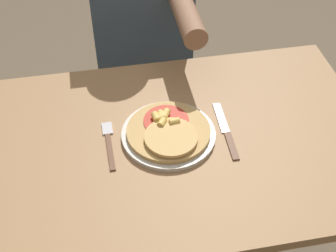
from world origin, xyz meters
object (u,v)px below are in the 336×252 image
(plate, at_px, (168,135))
(fork, at_px, (109,142))
(knife, at_px, (226,131))
(pizza, at_px, (168,131))
(person_diner, at_px, (142,22))
(dining_table, at_px, (170,171))

(plate, height_order, fork, plate)
(fork, xyz_separation_m, knife, (0.32, -0.02, 0.00))
(pizza, bearing_deg, fork, 176.60)
(pizza, xyz_separation_m, person_diner, (0.01, 0.60, -0.04))
(plate, distance_m, person_diner, 0.60)
(fork, bearing_deg, knife, -3.16)
(plate, xyz_separation_m, person_diner, (0.01, 0.60, -0.02))
(fork, relative_size, person_diner, 0.14)
(dining_table, xyz_separation_m, pizza, (-0.00, 0.02, 0.15))
(dining_table, relative_size, pizza, 5.00)
(pizza, bearing_deg, dining_table, -83.69)
(dining_table, relative_size, plate, 4.45)
(fork, xyz_separation_m, person_diner, (0.17, 0.59, -0.01))
(fork, height_order, person_diner, person_diner)
(knife, relative_size, person_diner, 0.18)
(dining_table, distance_m, plate, 0.13)
(knife, bearing_deg, person_diner, 103.53)
(person_diner, bearing_deg, dining_table, -91.12)
(knife, xyz_separation_m, person_diner, (-0.15, 0.61, -0.01))
(dining_table, height_order, fork, fork)
(plate, relative_size, knife, 1.15)
(plate, bearing_deg, fork, 177.75)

